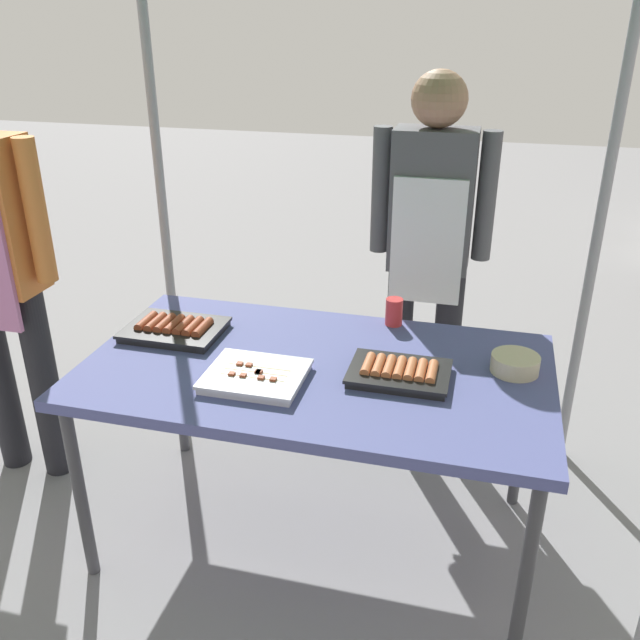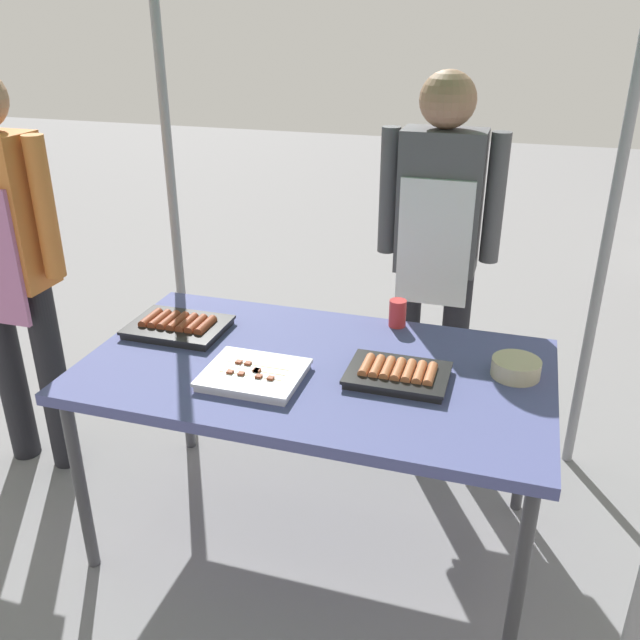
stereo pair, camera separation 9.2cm
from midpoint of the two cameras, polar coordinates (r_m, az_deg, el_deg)
The scene contains 8 objects.
ground_plane at distance 2.78m, azimuth -1.27°, elevation -17.57°, with size 18.00×18.00×0.00m, color slate.
stall_table at distance 2.36m, azimuth -1.43°, elevation -4.97°, with size 1.60×0.90×0.75m.
tray_grilled_sausages at distance 2.26m, azimuth 5.53°, elevation -4.42°, with size 0.33×0.24×0.05m.
tray_meat_skewers at distance 2.25m, azimuth -6.62°, elevation -4.74°, with size 0.32×0.28×0.04m.
tray_pork_links at distance 2.62m, azimuth -13.15°, elevation -0.72°, with size 0.36×0.27×0.05m.
condiment_bowl at distance 2.37m, azimuth 15.04°, elevation -3.58°, with size 0.16×0.16×0.06m, color #BFB28C.
drink_cup_near_edge at distance 2.62m, azimuth 5.26°, elevation 0.68°, with size 0.07×0.07×0.11m, color red.
vendor_woman at distance 2.96m, azimuth 8.35°, elevation 7.12°, with size 0.52×0.23×1.66m.
Camera 1 is at (0.53, -1.99, 1.87)m, focal length 37.98 mm.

